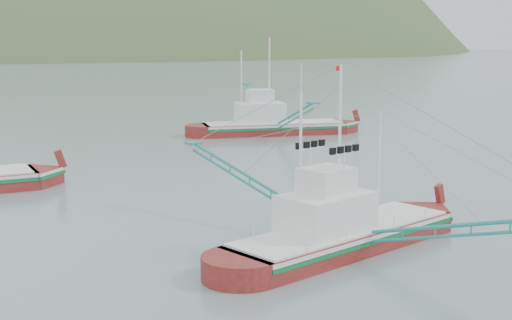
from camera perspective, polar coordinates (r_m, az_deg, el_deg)
ground at (r=38.99m, az=5.63°, el=-5.79°), size 1200.00×1200.00×0.00m
main_boat at (r=35.51m, az=6.81°, el=-4.99°), size 13.64×24.41×9.88m
bg_boat_right at (r=78.20m, az=1.35°, el=3.78°), size 16.62×26.45×11.38m
headland_right at (r=528.78m, az=-9.18°, el=8.42°), size 684.00×432.00×306.00m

